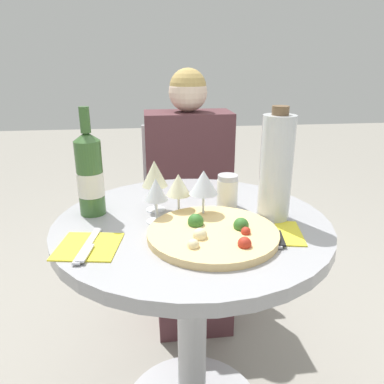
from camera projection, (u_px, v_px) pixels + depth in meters
dining_table at (192, 280)px, 1.16m from camera, size 0.80×0.80×0.76m
chair_behind_diner at (187, 217)px, 1.93m from camera, size 0.43×0.43×0.89m
seated_diner at (190, 215)px, 1.76m from camera, size 0.39×0.44×1.17m
pizza_large at (213, 233)px, 0.98m from camera, size 0.35×0.35×0.05m
wine_bottle at (90, 174)px, 1.10m from camera, size 0.08×0.08×0.32m
tall_carafe at (276, 168)px, 1.05m from camera, size 0.09×0.09×0.33m
sugar_shaker at (227, 191)px, 1.18m from camera, size 0.07×0.07×0.10m
wine_glass_front_left at (156, 191)px, 1.05m from camera, size 0.07×0.07×0.13m
wine_glass_front_right at (204, 184)px, 1.06m from camera, size 0.08×0.08×0.15m
wine_glass_back_left at (155, 174)px, 1.13m from camera, size 0.08×0.08×0.16m
wine_glass_center at (178, 186)px, 1.10m from camera, size 0.07×0.07×0.13m
place_setting_left at (88, 246)px, 0.93m from camera, size 0.17×0.19×0.01m
place_setting_right at (274, 233)px, 1.01m from camera, size 0.18×0.19×0.01m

